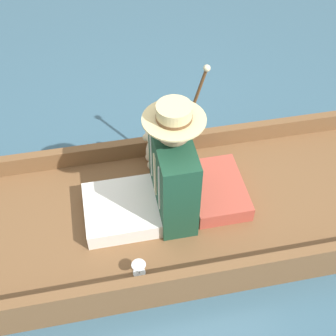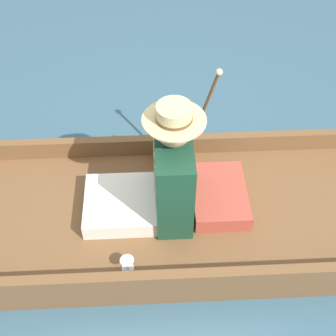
# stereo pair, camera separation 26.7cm
# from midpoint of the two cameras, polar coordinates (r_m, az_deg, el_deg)

# --- Properties ---
(ground_plane) EXTENTS (16.00, 16.00, 0.00)m
(ground_plane) POSITION_cam_midpoint_polar(r_m,az_deg,el_deg) (3.05, -2.63, -6.96)
(ground_plane) COLOR #385B70
(punt_boat) EXTENTS (1.11, 2.90, 0.27)m
(punt_boat) POSITION_cam_midpoint_polar(r_m,az_deg,el_deg) (2.98, -2.68, -6.04)
(punt_boat) COLOR brown
(punt_boat) RESTS_ON ground_plane
(seat_cushion) EXTENTS (0.48, 0.34, 0.11)m
(seat_cushion) POSITION_cam_midpoint_polar(r_m,az_deg,el_deg) (2.98, 3.42, -2.83)
(seat_cushion) COLOR #B24738
(seat_cushion) RESTS_ON punt_boat
(seated_person) EXTENTS (0.48, 0.71, 0.82)m
(seated_person) POSITION_cam_midpoint_polar(r_m,az_deg,el_deg) (2.72, -3.69, -1.44)
(seated_person) COLOR white
(seated_person) RESTS_ON punt_boat
(teddy_bear) EXTENTS (0.23, 0.14, 0.34)m
(teddy_bear) POSITION_cam_midpoint_polar(r_m,az_deg,el_deg) (3.10, -4.17, 2.46)
(teddy_bear) COLOR beige
(teddy_bear) RESTS_ON punt_boat
(wine_glass) EXTENTS (0.08, 0.08, 0.09)m
(wine_glass) POSITION_cam_midpoint_polar(r_m,az_deg,el_deg) (2.65, -6.52, -12.11)
(wine_glass) COLOR silver
(wine_glass) RESTS_ON punt_boat
(walking_cane) EXTENTS (0.04, 0.22, 0.74)m
(walking_cane) POSITION_cam_midpoint_polar(r_m,az_deg,el_deg) (2.97, 0.50, 7.45)
(walking_cane) COLOR brown
(walking_cane) RESTS_ON punt_boat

